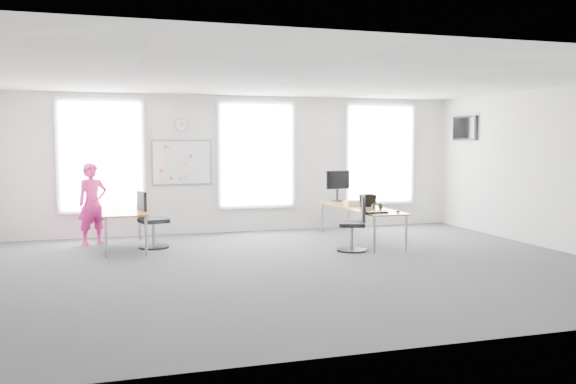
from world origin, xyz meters
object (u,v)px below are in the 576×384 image
object	(u,v)px
desk_left	(124,213)
headphones	(377,206)
chair_left	(150,223)
keyboard	(376,213)
monitor	(338,183)
person	(92,204)
desk_right	(360,209)
chair_right	(355,227)

from	to	relation	value
desk_left	headphones	bearing A→B (deg)	-12.17
desk_left	headphones	world-z (taller)	headphones
desk_left	chair_left	bearing A→B (deg)	-22.45
keyboard	monitor	xyz separation A→B (m)	(0.15, 2.31, 0.39)
keyboard	person	bearing A→B (deg)	153.77
desk_right	person	bearing A→B (deg)	167.77
chair_left	headphones	bearing A→B (deg)	-114.30
desk_left	headphones	xyz separation A→B (m)	(4.72, -1.02, 0.08)
person	chair_right	bearing A→B (deg)	-46.32
person	headphones	world-z (taller)	person
desk_left	chair_right	distance (m)	4.33
desk_right	desk_left	distance (m)	4.62
keyboard	desk_right	bearing A→B (deg)	79.09
headphones	chair_right	bearing A→B (deg)	-122.47
desk_left	person	bearing A→B (deg)	134.05
desk_left	person	world-z (taller)	person
person	monitor	world-z (taller)	person
person	keyboard	world-z (taller)	person
person	headphones	size ratio (longest dim) A/B	7.98
headphones	monitor	bearing A→B (deg)	113.41
chair_left	monitor	bearing A→B (deg)	-91.72
desk_right	chair_left	bearing A→B (deg)	175.33
desk_left	headphones	distance (m)	4.83
keyboard	headphones	distance (m)	0.71
chair_right	keyboard	distance (m)	0.47
chair_left	monitor	world-z (taller)	monitor
chair_left	person	world-z (taller)	person
keyboard	headphones	world-z (taller)	headphones
headphones	monitor	xyz separation A→B (m)	(-0.16, 1.67, 0.35)
desk_left	keyboard	size ratio (longest dim) A/B	4.66
monitor	person	bearing A→B (deg)	168.74
desk_left	person	xyz separation A→B (m)	(-0.57, 0.59, 0.13)
chair_right	person	size ratio (longest dim) A/B	0.65
monitor	headphones	bearing A→B (deg)	-96.48
keyboard	headphones	xyz separation A→B (m)	(0.31, 0.64, 0.04)
chair_right	chair_left	distance (m)	3.82
desk_right	monitor	xyz separation A→B (m)	(-0.03, 1.18, 0.45)
desk_right	desk_left	bearing A→B (deg)	173.43
chair_right	person	bearing A→B (deg)	-94.48
desk_right	desk_left	world-z (taller)	desk_left
chair_right	desk_left	bearing A→B (deg)	-90.67
chair_right	person	xyz separation A→B (m)	(-4.59, 2.19, 0.34)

